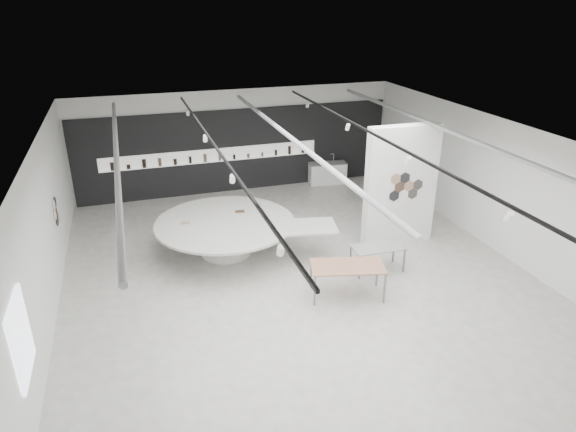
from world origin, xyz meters
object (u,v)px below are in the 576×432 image
object	(u,v)px
kitchen_counter	(327,173)
display_island	(228,233)
partition_column	(401,186)
sample_table_wood	(348,268)
sample_table_stone	(378,249)

from	to	relation	value
kitchen_counter	display_island	bearing A→B (deg)	-129.80
partition_column	sample_table_wood	world-z (taller)	partition_column
display_island	kitchen_counter	size ratio (longest dim) A/B	3.49
partition_column	kitchen_counter	bearing A→B (deg)	90.19
sample_table_wood	sample_table_stone	distance (m)	1.60
display_island	kitchen_counter	bearing A→B (deg)	55.11
partition_column	sample_table_stone	bearing A→B (deg)	-134.33
sample_table_wood	display_island	bearing A→B (deg)	126.50
sample_table_wood	sample_table_stone	bearing A→B (deg)	35.31
display_island	kitchen_counter	xyz separation A→B (m)	(4.96, 4.72, -0.24)
sample_table_stone	kitchen_counter	xyz separation A→B (m)	(1.34, 6.93, -0.23)
partition_column	display_island	xyz separation A→B (m)	(-4.98, 0.82, -1.14)
partition_column	kitchen_counter	distance (m)	5.70
partition_column	display_island	distance (m)	5.18
display_island	kitchen_counter	distance (m)	6.85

